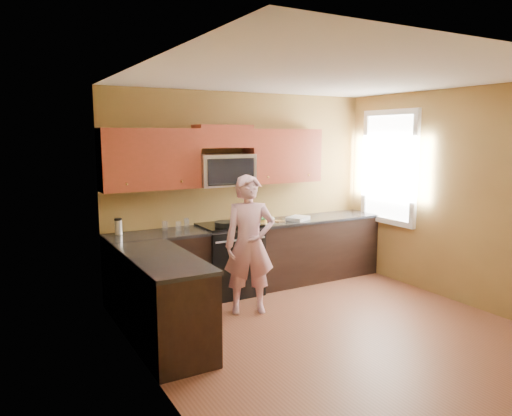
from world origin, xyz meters
TOP-DOWN VIEW (x-y plane):
  - floor at (0.00, 0.00)m, footprint 4.00×4.00m
  - ceiling at (0.00, 0.00)m, footprint 4.00×4.00m
  - wall_back at (0.00, 2.00)m, footprint 4.00×0.00m
  - wall_left at (-2.00, 0.00)m, footprint 0.00×4.00m
  - wall_right at (2.00, 0.00)m, footprint 0.00×4.00m
  - cabinet_back_run at (0.00, 1.70)m, footprint 4.00×0.60m
  - cabinet_left_run at (-1.70, 0.60)m, footprint 0.60×1.60m
  - countertop_back at (0.00, 1.69)m, footprint 4.00×0.62m
  - countertop_left at (-1.69, 0.60)m, footprint 0.62×1.60m
  - stove at (-0.40, 1.68)m, footprint 0.76×0.65m
  - microwave at (-0.40, 1.80)m, footprint 0.76×0.40m
  - upper_cab_left at (-1.39, 1.83)m, footprint 1.22×0.33m
  - upper_cab_right at (0.54, 1.83)m, footprint 1.12×0.33m
  - upper_cab_over_mw at (-0.40, 1.83)m, footprint 0.76×0.33m
  - window at (1.98, 1.20)m, footprint 0.06×1.06m
  - woman at (-0.49, 0.94)m, footprint 0.71×0.59m
  - frying_pan at (-0.50, 1.55)m, footprint 0.32×0.53m
  - butter_tub at (0.13, 1.68)m, footprint 0.12×0.12m
  - toast_slice at (0.37, 1.64)m, footprint 0.11×0.11m
  - napkin_a at (-0.09, 1.49)m, footprint 0.11×0.12m
  - napkin_b at (0.28, 1.74)m, footprint 0.16×0.17m
  - dish_towel at (0.66, 1.61)m, footprint 0.38×0.35m
  - travel_mug at (-1.80, 1.86)m, footprint 0.10×0.10m
  - glass_a at (-1.09, 1.70)m, footprint 0.08×0.08m
  - glass_b at (-1.24, 1.81)m, footprint 0.09×0.09m
  - glass_c at (-0.91, 1.89)m, footprint 0.08×0.08m

SIDE VIEW (x-z plane):
  - floor at x=0.00m, z-range 0.00..0.00m
  - cabinet_back_run at x=0.00m, z-range 0.00..0.88m
  - cabinet_left_run at x=-1.70m, z-range 0.00..0.88m
  - stove at x=-0.40m, z-range 0.00..0.95m
  - woman at x=-0.49m, z-range 0.00..1.66m
  - countertop_back at x=0.00m, z-range 0.88..0.92m
  - countertop_left at x=-1.69m, z-range 0.88..0.92m
  - butter_tub at x=0.13m, z-range 0.88..0.96m
  - travel_mug at x=-1.80m, z-range 0.82..1.02m
  - toast_slice at x=0.37m, z-range 0.92..0.93m
  - dish_towel at x=0.66m, z-range 0.92..0.97m
  - frying_pan at x=-0.50m, z-range 0.92..0.98m
  - napkin_a at x=-0.09m, z-range 0.92..0.98m
  - napkin_b at x=0.28m, z-range 0.92..0.99m
  - glass_a at x=-1.09m, z-range 0.92..1.04m
  - glass_b at x=-1.24m, z-range 0.92..1.04m
  - glass_c at x=-0.91m, z-range 0.92..1.04m
  - wall_back at x=0.00m, z-range -0.65..3.35m
  - wall_left at x=-2.00m, z-range -0.65..3.35m
  - wall_right at x=2.00m, z-range -0.65..3.35m
  - microwave at x=-0.40m, z-range 1.24..1.66m
  - upper_cab_left at x=-1.39m, z-range 1.07..1.82m
  - upper_cab_right at x=0.54m, z-range 1.07..1.82m
  - window at x=1.98m, z-range 0.82..2.48m
  - upper_cab_over_mw at x=-0.40m, z-range 1.95..2.25m
  - ceiling at x=0.00m, z-range 2.70..2.70m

